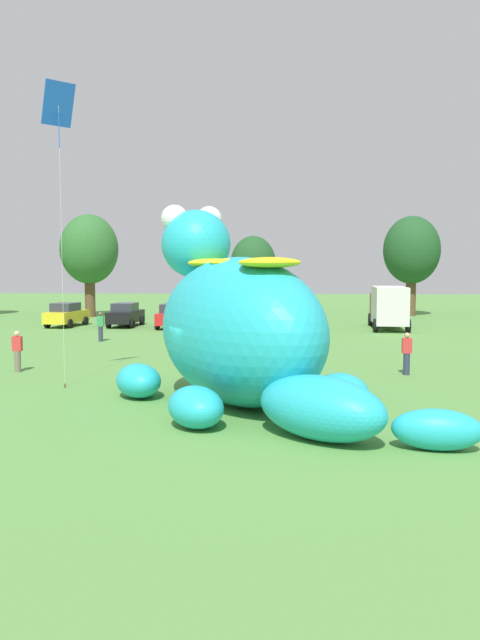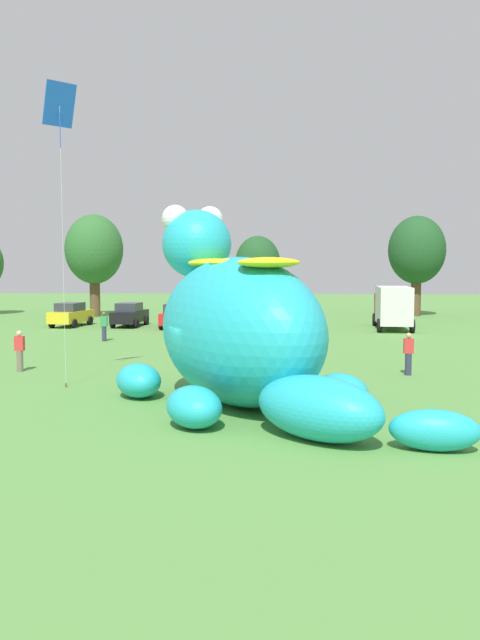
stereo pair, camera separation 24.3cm
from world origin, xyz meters
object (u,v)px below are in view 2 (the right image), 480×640
object	(u,v)px
spectator_near_inflatable	(408,354)
car_orange	(231,316)
spectator_by_cars	(104,327)
car_red	(177,316)
car_white	(292,316)
spectator_mid_field	(20,351)
tethered_flying_kite	(60,110)
giant_inflatable_creature	(239,329)
car_yellow	(71,314)
car_black	(130,315)
box_truck	(393,306)

from	to	relation	value
spectator_near_inflatable	car_orange	bearing A→B (deg)	114.02
spectator_near_inflatable	spectator_by_cars	size ratio (longest dim) A/B	1.00
car_red	spectator_near_inflatable	bearing A→B (deg)	-56.70
car_white	spectator_mid_field	size ratio (longest dim) A/B	2.46
car_orange	spectator_near_inflatable	distance (m)	21.12
spectator_by_cars	tethered_flying_kite	size ratio (longest dim) A/B	0.16
car_white	tethered_flying_kite	size ratio (longest dim) A/B	0.39
giant_inflatable_creature	spectator_near_inflatable	world-z (taller)	giant_inflatable_creature
car_yellow	spectator_mid_field	xyz separation A→B (m)	(4.37, -19.75, -0.01)
car_black	spectator_by_cars	xyz separation A→B (m)	(0.65, -9.11, -0.01)
car_black	spectator_near_inflatable	bearing A→B (deg)	-51.06
car_orange	giant_inflatable_creature	bearing A→B (deg)	-85.06
car_red	tethered_flying_kite	xyz separation A→B (m)	(-0.47, -22.27, 8.93)
spectator_near_inflatable	tethered_flying_kite	xyz separation A→B (m)	(-12.85, -3.42, 8.94)
car_yellow	spectator_by_cars	bearing A→B (deg)	-61.17
spectator_near_inflatable	spectator_by_cars	world-z (taller)	same
car_black	tethered_flying_kite	size ratio (longest dim) A/B	0.39
giant_inflatable_creature	car_orange	world-z (taller)	giant_inflatable_creature
car_white	tethered_flying_kite	xyz separation A→B (m)	(-8.53, -22.54, 8.93)
car_red	spectator_mid_field	distance (m)	19.32
car_red	tethered_flying_kite	bearing A→B (deg)	-91.21
car_white	spectator_by_cars	size ratio (longest dim) A/B	2.46
car_black	car_red	world-z (taller)	same
car_black	spectator_mid_field	xyz separation A→B (m)	(0.11, -19.94, -0.01)
car_red	car_orange	size ratio (longest dim) A/B	1.00
car_yellow	car_orange	xyz separation A→B (m)	(11.66, -0.31, 0.00)
giant_inflatable_creature	spectator_by_cars	bearing A→B (deg)	118.45
spectator_near_inflatable	tethered_flying_kite	distance (m)	16.02
spectator_near_inflatable	spectator_by_cars	distance (m)	18.70
car_white	car_orange	bearing A→B (deg)	177.65
box_truck	tethered_flying_kite	world-z (taller)	tethered_flying_kite
car_red	car_yellow	bearing A→B (deg)	174.54
car_orange	spectator_near_inflatable	size ratio (longest dim) A/B	2.46
car_red	car_orange	xyz separation A→B (m)	(3.78, 0.44, 0.00)
giant_inflatable_creature	car_white	xyz separation A→B (m)	(2.11, 24.89, -1.54)
giant_inflatable_creature	spectator_mid_field	distance (m)	11.12
car_white	tethered_flying_kite	distance (m)	25.70
giant_inflatable_creature	spectator_mid_field	xyz separation A→B (m)	(-9.46, 5.63, -1.55)
car_yellow	box_truck	distance (m)	22.84
car_orange	tethered_flying_kite	xyz separation A→B (m)	(-4.25, -22.71, 8.93)
tethered_flying_kite	car_black	bearing A→B (deg)	97.73
car_yellow	car_black	bearing A→B (deg)	2.63
car_black	car_red	xyz separation A→B (m)	(3.62, -0.95, 0.00)
tethered_flying_kite	giant_inflatable_creature	bearing A→B (deg)	-20.13
giant_inflatable_creature	car_yellow	bearing A→B (deg)	118.58
giant_inflatable_creature	car_red	distance (m)	25.38
spectator_near_inflatable	car_white	bearing A→B (deg)	102.73
giant_inflatable_creature	spectator_mid_field	size ratio (longest dim) A/B	6.41
car_orange	tethered_flying_kite	distance (m)	24.77
car_yellow	spectator_mid_field	size ratio (longest dim) A/B	2.52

